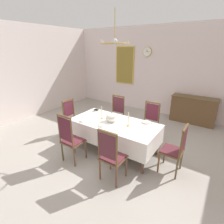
# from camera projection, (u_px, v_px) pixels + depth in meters

# --- Properties ---
(ground) EXTENTS (7.57, 6.49, 0.04)m
(ground) POSITION_uv_depth(u_px,v_px,m) (113.00, 151.00, 4.35)
(ground) COLOR #ABA499
(back_wall) EXTENTS (7.57, 0.08, 3.20)m
(back_wall) POSITION_uv_depth(u_px,v_px,m) (163.00, 72.00, 6.32)
(back_wall) COLOR silver
(back_wall) RESTS_ON ground
(left_wall) EXTENTS (0.08, 6.49, 3.20)m
(left_wall) POSITION_uv_depth(u_px,v_px,m) (19.00, 74.00, 5.78)
(left_wall) COLOR silver
(left_wall) RESTS_ON ground
(dining_table) EXTENTS (2.10, 1.01, 0.76)m
(dining_table) POSITION_uv_depth(u_px,v_px,m) (114.00, 125.00, 4.13)
(dining_table) COLOR brown
(dining_table) RESTS_ON ground
(tablecloth) EXTENTS (2.12, 1.03, 0.45)m
(tablecloth) POSITION_uv_depth(u_px,v_px,m) (114.00, 127.00, 4.15)
(tablecloth) COLOR white
(tablecloth) RESTS_ON dining_table
(chair_south_a) EXTENTS (0.44, 0.42, 1.16)m
(chair_south_a) POSITION_uv_depth(u_px,v_px,m) (71.00, 138.00, 3.74)
(chair_south_a) COLOR brown
(chair_south_a) RESTS_ON ground
(chair_north_a) EXTENTS (0.44, 0.42, 1.11)m
(chair_north_a) POSITION_uv_depth(u_px,v_px,m) (116.00, 114.00, 5.16)
(chair_north_a) COLOR brown
(chair_north_a) RESTS_ON ground
(chair_south_b) EXTENTS (0.44, 0.42, 1.11)m
(chair_south_b) POSITION_uv_depth(u_px,v_px,m) (111.00, 155.00, 3.19)
(chair_south_b) COLOR brown
(chair_south_b) RESTS_ON ground
(chair_north_b) EXTENTS (0.44, 0.42, 1.10)m
(chair_north_b) POSITION_uv_depth(u_px,v_px,m) (150.00, 122.00, 4.60)
(chair_north_b) COLOR brown
(chair_north_b) RESTS_ON ground
(chair_head_west) EXTENTS (0.42, 0.44, 1.06)m
(chair_head_west) POSITION_uv_depth(u_px,v_px,m) (72.00, 117.00, 4.94)
(chair_head_west) COLOR brown
(chair_head_west) RESTS_ON ground
(chair_head_east) EXTENTS (0.42, 0.44, 1.07)m
(chair_head_east) POSITION_uv_depth(u_px,v_px,m) (175.00, 149.00, 3.42)
(chair_head_east) COLOR brown
(chair_head_east) RESTS_ON ground
(soup_tureen) EXTENTS (0.30, 0.30, 0.24)m
(soup_tureen) POSITION_uv_depth(u_px,v_px,m) (112.00, 117.00, 4.11)
(soup_tureen) COLOR white
(soup_tureen) RESTS_ON tablecloth
(candlestick_west) EXTENTS (0.07, 0.07, 0.33)m
(candlestick_west) POSITION_uv_depth(u_px,v_px,m) (102.00, 114.00, 4.25)
(candlestick_west) COLOR gold
(candlestick_west) RESTS_ON tablecloth
(candlestick_east) EXTENTS (0.07, 0.07, 0.33)m
(candlestick_east) POSITION_uv_depth(u_px,v_px,m) (128.00, 121.00, 3.86)
(candlestick_east) COLOR gold
(candlestick_east) RESTS_ON tablecloth
(bowl_near_left) EXTENTS (0.15, 0.15, 0.03)m
(bowl_near_left) POSITION_uv_depth(u_px,v_px,m) (102.00, 125.00, 3.89)
(bowl_near_left) COLOR white
(bowl_near_left) RESTS_ON tablecloth
(bowl_near_right) EXTENTS (0.20, 0.20, 0.04)m
(bowl_near_right) POSITION_uv_depth(u_px,v_px,m) (146.00, 122.00, 4.06)
(bowl_near_right) COLOR white
(bowl_near_right) RESTS_ON tablecloth
(bowl_far_left) EXTENTS (0.17, 0.17, 0.04)m
(bowl_far_left) POSITION_uv_depth(u_px,v_px,m) (96.00, 110.00, 4.80)
(bowl_far_left) COLOR white
(bowl_far_left) RESTS_ON tablecloth
(bowl_far_right) EXTENTS (0.16, 0.16, 0.03)m
(bowl_far_right) POSITION_uv_depth(u_px,v_px,m) (83.00, 121.00, 4.14)
(bowl_far_right) COLOR white
(bowl_far_right) RESTS_ON tablecloth
(spoon_primary) EXTENTS (0.06, 0.17, 0.01)m
(spoon_primary) POSITION_uv_depth(u_px,v_px,m) (99.00, 125.00, 3.97)
(spoon_primary) COLOR gold
(spoon_primary) RESTS_ON tablecloth
(spoon_secondary) EXTENTS (0.04, 0.18, 0.01)m
(spoon_secondary) POSITION_uv_depth(u_px,v_px,m) (151.00, 124.00, 4.02)
(spoon_secondary) COLOR gold
(spoon_secondary) RESTS_ON tablecloth
(sideboard) EXTENTS (1.44, 0.48, 0.90)m
(sideboard) POSITION_uv_depth(u_px,v_px,m) (193.00, 110.00, 5.81)
(sideboard) COLOR brown
(sideboard) RESTS_ON ground
(mounted_clock) EXTENTS (0.34, 0.06, 0.34)m
(mounted_clock) POSITION_uv_depth(u_px,v_px,m) (147.00, 52.00, 6.36)
(mounted_clock) COLOR #D1B251
(framed_painting) EXTENTS (0.83, 0.05, 1.49)m
(framed_painting) POSITION_uv_depth(u_px,v_px,m) (125.00, 65.00, 7.05)
(framed_painting) COLOR #D1B251
(chandelier) EXTENTS (0.63, 0.61, 0.66)m
(chandelier) POSITION_uv_depth(u_px,v_px,m) (115.00, 43.00, 3.48)
(chandelier) COLOR gold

